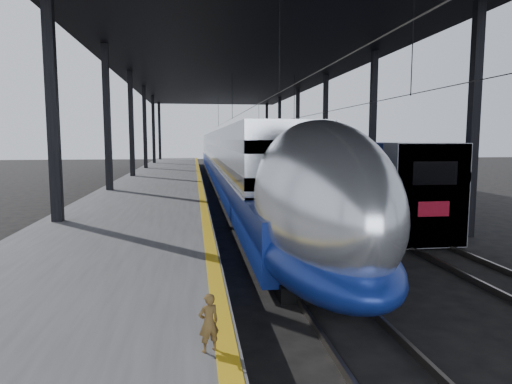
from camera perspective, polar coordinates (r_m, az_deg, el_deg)
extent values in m
plane|color=black|center=(12.08, -2.23, -11.85)|extent=(160.00, 160.00, 0.00)
cube|color=#4C4C4F|center=(31.67, -12.12, 0.42)|extent=(6.00, 80.00, 1.00)
cube|color=gold|center=(31.54, -7.06, 1.41)|extent=(0.30, 80.00, 0.01)
cube|color=slate|center=(31.72, -3.46, -0.20)|extent=(0.08, 80.00, 0.16)
cube|color=slate|center=(31.86, -0.87, -0.16)|extent=(0.08, 80.00, 0.16)
cube|color=slate|center=(32.48, 5.37, -0.06)|extent=(0.08, 80.00, 0.16)
cube|color=slate|center=(32.84, 7.82, -0.02)|extent=(0.08, 80.00, 0.16)
cube|color=black|center=(17.08, -24.04, 8.30)|extent=(0.35, 0.35, 9.00)
cube|color=black|center=(19.60, 25.54, 7.94)|extent=(0.35, 0.35, 9.00)
cube|color=black|center=(26.83, -18.07, 7.72)|extent=(0.35, 0.35, 9.00)
cube|color=black|center=(28.50, 14.37, 7.75)|extent=(0.35, 0.35, 9.00)
cube|color=black|center=(36.72, -15.30, 7.41)|extent=(0.35, 0.35, 9.00)
cube|color=black|center=(37.95, 8.64, 7.54)|extent=(0.35, 0.35, 9.00)
cube|color=black|center=(46.65, -13.71, 7.23)|extent=(0.35, 0.35, 9.00)
cube|color=black|center=(47.63, 5.21, 7.37)|extent=(0.35, 0.35, 9.00)
cube|color=black|center=(56.61, -12.68, 7.11)|extent=(0.35, 0.35, 9.00)
cube|color=black|center=(57.42, 2.95, 7.25)|extent=(0.35, 0.35, 9.00)
cube|color=black|center=(66.58, -11.95, 7.03)|extent=(0.35, 0.35, 9.00)
cube|color=black|center=(67.27, 1.35, 7.16)|extent=(0.35, 0.35, 9.00)
cube|color=black|center=(32.01, -2.42, 16.34)|extent=(18.00, 75.00, 0.45)
cylinder|color=slate|center=(31.61, -2.20, 9.63)|extent=(0.03, 74.00, 0.03)
cylinder|color=slate|center=(32.48, 6.73, 9.50)|extent=(0.03, 74.00, 0.03)
cube|color=silver|center=(42.92, -3.68, 4.66)|extent=(3.01, 57.00, 4.15)
cube|color=navy|center=(41.49, -3.52, 2.80)|extent=(3.09, 62.00, 1.61)
cube|color=silver|center=(42.93, -3.68, 4.04)|extent=(3.12, 57.00, 0.10)
cube|color=black|center=(42.89, -3.69, 6.25)|extent=(3.05, 57.00, 0.44)
cube|color=black|center=(42.92, -3.68, 4.66)|extent=(3.05, 57.00, 0.44)
ellipsoid|color=silver|center=(11.80, 7.49, -1.20)|extent=(3.01, 8.40, 4.15)
ellipsoid|color=navy|center=(12.02, 7.41, -6.85)|extent=(3.09, 8.40, 1.77)
ellipsoid|color=black|center=(9.25, 11.81, 1.76)|extent=(1.56, 2.20, 0.93)
cube|color=black|center=(12.24, 7.35, -10.67)|extent=(2.28, 2.60, 0.40)
cube|color=black|center=(33.62, -2.48, 0.40)|extent=(2.28, 2.60, 0.40)
cube|color=navy|center=(24.88, 11.22, 2.00)|extent=(2.64, 18.00, 3.58)
cube|color=#999BA1|center=(17.19, 20.35, -0.29)|extent=(2.69, 1.20, 3.63)
cube|color=black|center=(16.58, 21.47, 2.21)|extent=(1.60, 0.06, 0.80)
cube|color=maroon|center=(16.71, 21.29, -1.98)|extent=(1.13, 0.06, 0.52)
cube|color=#999BA1|center=(43.25, 2.99, 4.01)|extent=(2.64, 18.00, 3.58)
cube|color=#999BA1|center=(62.01, -0.31, 4.79)|extent=(2.64, 18.00, 3.58)
cube|color=black|center=(19.57, 16.84, -4.42)|extent=(2.07, 2.40, 0.36)
cube|color=black|center=(40.43, 3.78, 1.40)|extent=(2.07, 2.40, 0.36)
imported|color=#523C1B|center=(6.33, -5.94, -15.94)|extent=(0.34, 0.29, 0.80)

